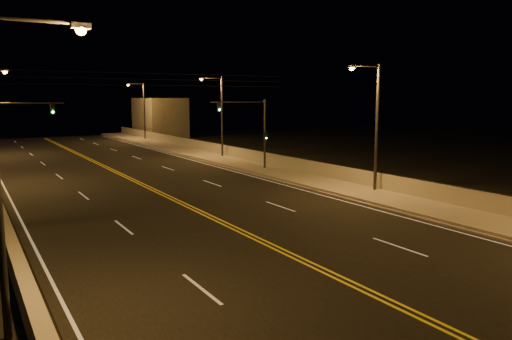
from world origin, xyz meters
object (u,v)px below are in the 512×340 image
streetlight_4 (8,153)px  streetlight_2 (219,111)px  streetlight_3 (142,107)px  streetlight_1 (374,120)px  traffic_signal_left (0,135)px  traffic_signal_right (254,126)px

streetlight_4 → streetlight_2: bearing=55.7°
streetlight_3 → streetlight_4: same height
streetlight_1 → traffic_signal_left: (-20.29, 12.25, -1.00)m
streetlight_1 → traffic_signal_right: size_ratio=1.37×
streetlight_4 → streetlight_1: bearing=24.1°
streetlight_2 → traffic_signal_left: streetlight_2 is taller
streetlight_2 → streetlight_3: size_ratio=1.00×
streetlight_2 → traffic_signal_right: size_ratio=1.37×
streetlight_3 → traffic_signal_left: size_ratio=1.37×
streetlight_4 → traffic_signal_right: bearing=47.7°
streetlight_4 → traffic_signal_left: size_ratio=1.37×
streetlight_2 → streetlight_3: (0.00, 24.65, 0.00)m
streetlight_3 → traffic_signal_left: streetlight_3 is taller
traffic_signal_right → traffic_signal_left: bearing=180.0°
streetlight_2 → streetlight_4: same height
streetlight_1 → streetlight_3: size_ratio=1.00×
streetlight_2 → traffic_signal_left: 22.43m
traffic_signal_right → traffic_signal_left: 18.78m
streetlight_2 → streetlight_3: 24.65m
traffic_signal_right → streetlight_3: bearing=87.5°
streetlight_3 → streetlight_4: (-21.39, -55.99, 0.00)m
streetlight_3 → streetlight_4: bearing=-110.9°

